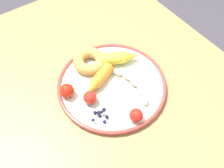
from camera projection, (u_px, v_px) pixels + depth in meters
name	position (u px, v px, depth m)	size (l,w,h in m)	color
ground_plane	(110.00, 168.00, 1.34)	(6.00, 6.00, 0.00)	#3C383E
dining_table	(109.00, 111.00, 0.82)	(1.12, 0.86, 0.72)	#9A7443
plate	(112.00, 85.00, 0.77)	(0.34, 0.34, 0.02)	silver
banana	(134.00, 83.00, 0.75)	(0.17, 0.06, 0.03)	beige
carrot_orange	(98.00, 80.00, 0.75)	(0.08, 0.13, 0.04)	orange
carrot_yellow	(119.00, 58.00, 0.80)	(0.09, 0.14, 0.04)	yellow
donut	(90.00, 61.00, 0.80)	(0.11, 0.11, 0.04)	#C38C43
blueberry_pile	(101.00, 115.00, 0.70)	(0.05, 0.06, 0.02)	#191638
tomato_near	(136.00, 115.00, 0.68)	(0.04, 0.04, 0.04)	red
tomato_mid	(67.00, 91.00, 0.73)	(0.04, 0.04, 0.04)	red
tomato_far	(90.00, 98.00, 0.71)	(0.04, 0.04, 0.04)	red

